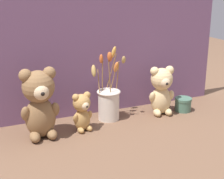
# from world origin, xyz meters

# --- Properties ---
(ground_plane) EXTENTS (4.00, 4.00, 0.00)m
(ground_plane) POSITION_xyz_m (0.00, 0.00, 0.00)
(ground_plane) COLOR brown
(backdrop_wall) EXTENTS (1.27, 0.02, 0.58)m
(backdrop_wall) POSITION_xyz_m (0.00, 0.17, 0.29)
(backdrop_wall) COLOR #704C70
(backdrop_wall) RESTS_ON ground
(teddy_bear_large) EXTENTS (0.16, 0.15, 0.30)m
(teddy_bear_large) POSITION_xyz_m (-0.33, -0.01, 0.16)
(teddy_bear_large) COLOR olive
(teddy_bear_large) RESTS_ON ground
(teddy_bear_medium) EXTENTS (0.13, 0.12, 0.24)m
(teddy_bear_medium) POSITION_xyz_m (0.26, 0.02, 0.13)
(teddy_bear_medium) COLOR #DBBC84
(teddy_bear_medium) RESTS_ON ground
(teddy_bear_small) EXTENTS (0.10, 0.09, 0.17)m
(teddy_bear_small) POSITION_xyz_m (-0.16, -0.01, 0.09)
(teddy_bear_small) COLOR tan
(teddy_bear_small) RESTS_ON ground
(flower_vase) EXTENTS (0.16, 0.12, 0.34)m
(flower_vase) POSITION_xyz_m (-0.00, 0.06, 0.09)
(flower_vase) COLOR silver
(flower_vase) RESTS_ON ground
(decorative_tin_tall) EXTENTS (0.09, 0.09, 0.07)m
(decorative_tin_tall) POSITION_xyz_m (0.38, 0.01, 0.03)
(decorative_tin_tall) COLOR #47705B
(decorative_tin_tall) RESTS_ON ground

